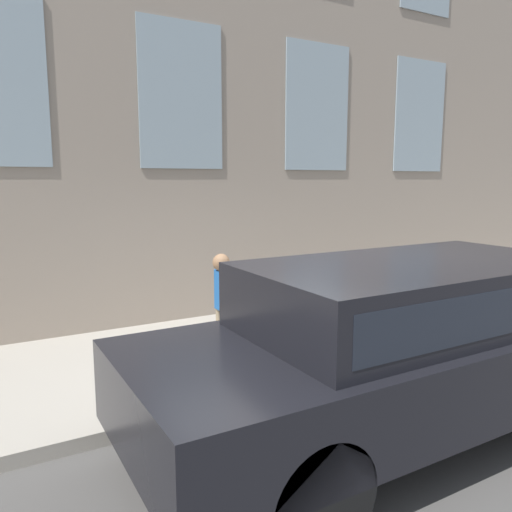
{
  "coord_description": "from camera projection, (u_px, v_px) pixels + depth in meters",
  "views": [
    {
      "loc": [
        -4.25,
        2.87,
        2.35
      ],
      "look_at": [
        0.85,
        -0.04,
        1.45
      ],
      "focal_mm": 35.0,
      "sensor_mm": 36.0,
      "label": 1
    }
  ],
  "objects": [
    {
      "name": "sidewalk",
      "position": [
        228.0,
        351.0,
        6.71
      ],
      "size": [
        3.05,
        60.0,
        0.14
      ],
      "color": "#A8A093",
      "rests_on": "ground_plane"
    },
    {
      "name": "parked_truck_charcoal_near",
      "position": [
        408.0,
        334.0,
        4.54
      ],
      "size": [
        1.89,
        5.08,
        1.63
      ],
      "color": "black",
      "rests_on": "ground_plane"
    },
    {
      "name": "person",
      "position": [
        222.0,
        296.0,
        6.1
      ],
      "size": [
        0.32,
        0.21,
        1.32
      ],
      "rotation": [
        0.0,
        0.0,
        -0.59
      ],
      "color": "#998466",
      "rests_on": "sidewalk"
    },
    {
      "name": "fire_hydrant",
      "position": [
        291.0,
        334.0,
        6.01
      ],
      "size": [
        0.28,
        0.4,
        0.72
      ],
      "color": "gray",
      "rests_on": "sidewalk"
    },
    {
      "name": "ground_plane",
      "position": [
        291.0,
        398.0,
        5.41
      ],
      "size": [
        80.0,
        80.0,
        0.0
      ],
      "primitive_type": "plane",
      "color": "#514F4C"
    },
    {
      "name": "building_facade",
      "position": [
        176.0,
        28.0,
        7.46
      ],
      "size": [
        0.33,
        40.0,
        9.19
      ],
      "color": "gray",
      "rests_on": "ground_plane"
    }
  ]
}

